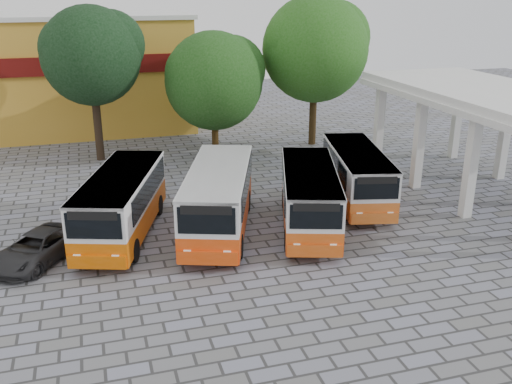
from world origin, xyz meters
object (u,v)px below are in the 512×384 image
object	(u,v)px
bus_far_left	(122,201)
bus_centre_left	(219,196)
parked_car	(37,248)
bus_centre_right	(309,195)
bus_far_right	(357,173)

from	to	relation	value
bus_far_left	bus_centre_left	bearing A→B (deg)	8.00
bus_centre_left	parked_car	xyz separation A→B (m)	(-7.43, -0.85, -1.06)
bus_centre_right	parked_car	size ratio (longest dim) A/B	1.87
bus_far_left	bus_centre_left	xyz separation A→B (m)	(4.03, -0.74, 0.07)
bus_centre_left	bus_centre_right	bearing A→B (deg)	9.27
parked_car	bus_centre_right	bearing A→B (deg)	35.26
bus_centre_left	bus_far_right	world-z (taller)	bus_centre_left
parked_car	bus_far_right	bearing A→B (deg)	43.96
bus_centre_right	bus_far_left	bearing A→B (deg)	-172.32
bus_far_left	bus_far_right	distance (m)	11.38
bus_far_left	bus_centre_right	world-z (taller)	bus_far_left
bus_far_right	parked_car	xyz separation A→B (m)	(-14.75, -2.47, -0.93)
bus_centre_left	bus_far_right	size ratio (longest dim) A/B	1.10
bus_far_left	parked_car	xyz separation A→B (m)	(-3.40, -1.59, -1.00)
bus_centre_left	bus_centre_right	xyz separation A→B (m)	(3.90, -0.69, -0.11)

